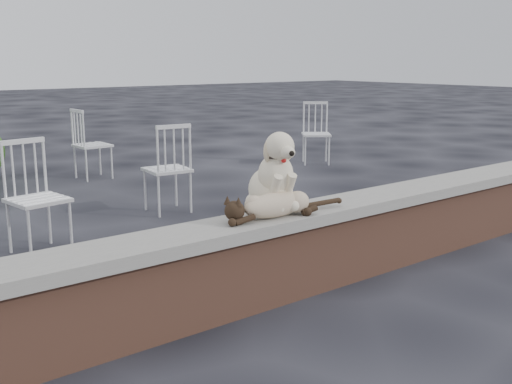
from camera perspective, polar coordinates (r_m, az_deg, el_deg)
ground at (r=4.79m, az=10.00°, el=-7.19°), size 60.00×60.00×0.00m
brick_wall at (r=4.72m, az=10.11°, el=-4.33°), size 6.00×0.30×0.50m
capstone at (r=4.64m, az=10.25°, el=-0.90°), size 6.20×0.40×0.08m
dog at (r=4.08m, az=1.37°, el=2.05°), size 0.44×0.53×0.56m
cat at (r=3.95m, az=1.84°, el=-1.03°), size 1.13×0.44×0.19m
chair_b at (r=5.32m, az=-19.74°, el=-0.51°), size 0.64×0.64×0.94m
chair_c at (r=6.45m, az=-8.32°, el=2.25°), size 0.61×0.61×0.94m
chair_e at (r=8.48m, az=-15.05°, el=4.36°), size 0.57×0.57×0.94m
chair_d at (r=9.43m, az=5.65°, el=5.49°), size 0.79×0.79×0.94m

